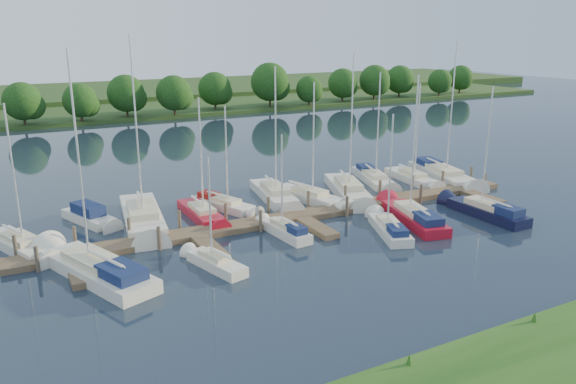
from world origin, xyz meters
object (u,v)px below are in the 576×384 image
sailboat_n_0 (22,247)px  sailboat_n_5 (275,196)px  dock (301,219)px  sailboat_s_2 (285,231)px  motorboat (90,218)px

sailboat_n_0 → sailboat_n_5: sailboat_n_5 is taller
dock → sailboat_n_5: 5.96m
dock → sailboat_s_2: bearing=-140.4°
sailboat_n_0 → sailboat_s_2: bearing=139.2°
dock → motorboat: (-13.81, 7.04, 0.16)m
sailboat_n_0 → sailboat_n_5: bearing=165.2°
motorboat → dock: bearing=132.5°
dock → motorboat: size_ratio=6.81×
sailboat_n_0 → motorboat: bearing=-165.2°
sailboat_n_5 → motorboat: bearing=5.0°
sailboat_n_0 → sailboat_n_5: (19.40, 2.48, 0.01)m
dock → sailboat_n_5: (0.79, 5.91, 0.08)m
dock → sailboat_n_0: 18.92m
dock → sailboat_n_5: size_ratio=3.52×
dock → sailboat_s_2: (-2.45, -2.03, 0.12)m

